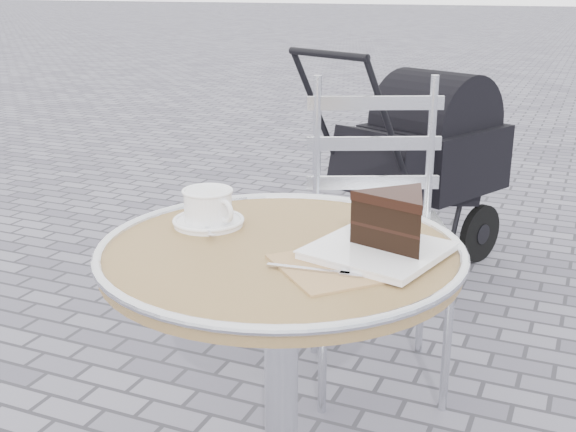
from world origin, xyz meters
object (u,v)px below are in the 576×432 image
at_px(bistro_chair, 376,196).
at_px(cafe_table, 281,324).
at_px(baby_stroller, 418,167).
at_px(cake_plate_set, 391,226).
at_px(cappuccino_set, 209,209).

bearing_deg(bistro_chair, cafe_table, -110.48).
bearing_deg(baby_stroller, cake_plate_set, -53.61).
xyz_separation_m(cappuccino_set, bistro_chair, (0.13, 0.82, -0.18)).
relative_size(cafe_table, cappuccino_set, 4.45).
bearing_deg(cappuccino_set, cafe_table, 3.79).
xyz_separation_m(cake_plate_set, bistro_chair, (-0.27, 0.84, -0.20)).
height_order(cafe_table, cake_plate_set, cake_plate_set).
relative_size(cake_plate_set, bistro_chair, 0.39).
bearing_deg(bistro_chair, baby_stroller, 70.73).
distance_m(cappuccino_set, baby_stroller, 1.83).
relative_size(cafe_table, cake_plate_set, 1.98).
distance_m(cafe_table, cappuccino_set, 0.29).
xyz_separation_m(bistro_chair, baby_stroller, (-0.10, 0.98, -0.15)).
distance_m(bistro_chair, baby_stroller, 0.99).
relative_size(cappuccino_set, cake_plate_set, 0.44).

